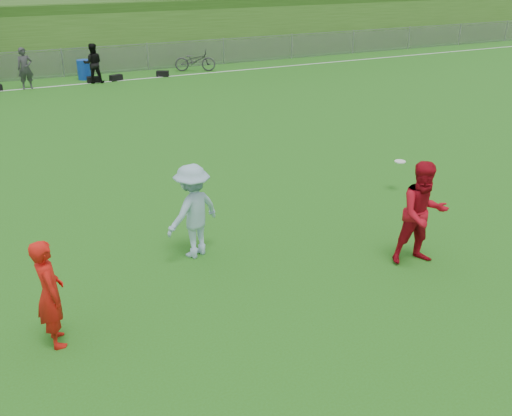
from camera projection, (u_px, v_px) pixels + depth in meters
ground at (244, 278)px, 9.89m from camera, size 120.00×120.00×0.00m
sideline_far at (72, 85)px, 24.72m from camera, size 60.00×0.10×0.01m
fence at (63, 63)px, 26.11m from camera, size 58.00×0.06×1.30m
berm at (33, 21)px, 34.83m from camera, size 120.00×18.00×3.00m
gear_bags at (94, 80)px, 25.15m from camera, size 7.78×0.51×0.26m
player_red_left at (50, 293)px, 7.94m from camera, size 0.43×0.63×1.64m
player_red_center at (423, 214)px, 10.07m from camera, size 1.08×0.92×1.92m
player_blue at (193, 211)px, 10.34m from camera, size 1.31×1.06×1.78m
frisbee at (400, 161)px, 13.33m from camera, size 0.26×0.26×0.02m
recycling_bin at (84, 70)px, 25.67m from camera, size 0.61×0.61×0.87m
bicycle at (195, 60)px, 27.48m from camera, size 2.05×1.39×1.02m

